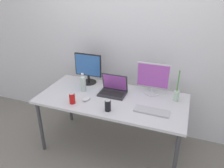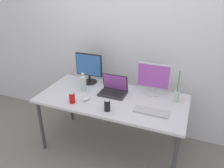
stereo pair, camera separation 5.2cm
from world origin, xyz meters
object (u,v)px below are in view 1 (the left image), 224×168
soda_can_by_laptop (108,105)px  mouse_by_keyboard (86,99)px  bamboo_vase (176,95)px  monitor_left (88,68)px  soda_can_near_keyboard (72,98)px  work_desk (112,102)px  monitor_center (153,78)px  keyboard_main (152,111)px  water_bottle (83,83)px  laptop_silver (113,89)px

soda_can_by_laptop → mouse_by_keyboard: bearing=159.4°
mouse_by_keyboard → bamboo_vase: (0.98, 0.35, 0.06)m
monitor_left → soda_can_near_keyboard: bearing=-83.5°
work_desk → soda_can_near_keyboard: (-0.38, -0.27, 0.12)m
work_desk → monitor_center: monitor_center is taller
keyboard_main → bamboo_vase: bamboo_vase is taller
water_bottle → soda_can_by_laptop: (0.46, -0.32, -0.05)m
monitor_left → keyboard_main: monitor_left is taller
work_desk → soda_can_near_keyboard: bearing=-144.1°
laptop_silver → bamboo_vase: (0.74, 0.08, 0.02)m
monitor_left → water_bottle: size_ratio=1.71×
laptop_silver → soda_can_near_keyboard: 0.52m
work_desk → monitor_left: 0.59m
water_bottle → monitor_left: bearing=99.2°
laptop_silver → keyboard_main: (0.52, -0.25, -0.05)m
mouse_by_keyboard → soda_can_by_laptop: size_ratio=0.82×
laptop_silver → mouse_by_keyboard: laptop_silver is taller
monitor_center → laptop_silver: (-0.44, -0.17, -0.14)m
monitor_center → soda_can_by_laptop: size_ratio=3.12×
water_bottle → soda_can_by_laptop: bearing=-35.2°
monitor_left → water_bottle: monitor_left is taller
water_bottle → bamboo_vase: size_ratio=0.63×
keyboard_main → soda_can_near_keyboard: soda_can_near_keyboard is taller
soda_can_near_keyboard → soda_can_by_laptop: (0.43, -0.01, 0.00)m
soda_can_near_keyboard → soda_can_by_laptop: same height
monitor_center → bamboo_vase: size_ratio=1.05×
soda_can_near_keyboard → monitor_left: bearing=96.5°
monitor_center → work_desk: bearing=-146.1°
laptop_silver → bamboo_vase: bamboo_vase is taller
keyboard_main → work_desk: bearing=165.2°
mouse_by_keyboard → water_bottle: water_bottle is taller
monitor_center → soda_can_by_laptop: bearing=-123.0°
monitor_center → bamboo_vase: (0.30, -0.09, -0.12)m
monitor_left → laptop_silver: monitor_left is taller
laptop_silver → soda_can_by_laptop: bearing=-78.6°
monitor_center → keyboard_main: monitor_center is taller
monitor_center → soda_can_near_keyboard: 0.98m
soda_can_by_laptop → bamboo_vase: bamboo_vase is taller
monitor_left → bamboo_vase: bearing=-4.6°
monitor_center → soda_can_by_laptop: 0.68m
laptop_silver → soda_can_by_laptop: (0.08, -0.39, 0.01)m
mouse_by_keyboard → soda_can_near_keyboard: (-0.12, -0.11, 0.05)m
mouse_by_keyboard → keyboard_main: bearing=23.2°
mouse_by_keyboard → soda_can_near_keyboard: soda_can_near_keyboard is taller
work_desk → monitor_center: size_ratio=4.44×
mouse_by_keyboard → monitor_left: bearing=134.2°
laptop_silver → work_desk: bearing=-78.1°
keyboard_main → laptop_silver: bearing=155.5°
soda_can_near_keyboard → laptop_silver: bearing=47.1°
work_desk → water_bottle: (-0.40, 0.04, 0.16)m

